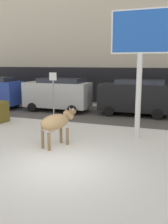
{
  "coord_description": "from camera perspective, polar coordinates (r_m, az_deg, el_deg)",
  "views": [
    {
      "loc": [
        3.39,
        -7.09,
        3.34
      ],
      "look_at": [
        -0.52,
        3.73,
        1.1
      ],
      "focal_mm": 40.3,
      "sensor_mm": 36.0,
      "label": 1
    }
  ],
  "objects": [
    {
      "name": "ground_plane",
      "position": [
        8.54,
        -5.35,
        -12.06
      ],
      "size": [
        120.0,
        120.0,
        0.0
      ],
      "primitive_type": "plane",
      "color": "white"
    },
    {
      "name": "car_silver_van",
      "position": [
        17.79,
        -5.99,
        4.19
      ],
      "size": [
        4.61,
        2.13,
        2.32
      ],
      "color": "#B7BABF",
      "rests_on": "ground"
    },
    {
      "name": "pedestrian_near_billboard",
      "position": [
        19.31,
        8.55,
        3.58
      ],
      "size": [
        0.36,
        0.24,
        1.73
      ],
      "color": "#282833",
      "rests_on": "ground"
    },
    {
      "name": "street_sign",
      "position": [
        14.56,
        -6.99,
        4.34
      ],
      "size": [
        0.44,
        0.08,
        2.82
      ],
      "color": "gray",
      "rests_on": "ground"
    },
    {
      "name": "billboard",
      "position": [
        11.31,
        12.75,
        15.69
      ],
      "size": [
        2.52,
        0.24,
        5.56
      ],
      "color": "silver",
      "rests_on": "ground"
    },
    {
      "name": "car_black_van",
      "position": [
        16.57,
        11.62,
        3.52
      ],
      "size": [
        4.61,
        2.13,
        2.32
      ],
      "color": "black",
      "rests_on": "ground"
    },
    {
      "name": "cow_tan",
      "position": [
        10.2,
        -6.31,
        -2.37
      ],
      "size": [
        1.12,
        1.91,
        1.54
      ],
      "color": "tan",
      "rests_on": "ground"
    },
    {
      "name": "building_facade",
      "position": [
        23.04,
        11.84,
        18.64
      ],
      "size": [
        44.0,
        6.1,
        13.0
      ],
      "color": "#BCB29E",
      "rests_on": "ground"
    },
    {
      "name": "road_strip",
      "position": [
        16.53,
        7.61,
        -0.72
      ],
      "size": [
        60.0,
        5.6,
        0.01
      ],
      "primitive_type": "cube",
      "color": "#514F4C",
      "rests_on": "ground"
    }
  ]
}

